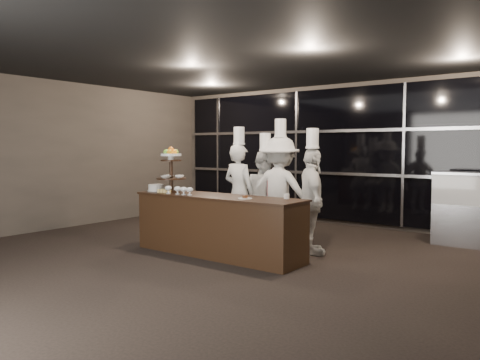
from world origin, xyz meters
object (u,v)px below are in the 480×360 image
Objects in this scene: buffet_counter at (218,225)px; display_case at (477,206)px; chef_d at (312,200)px; chef_c at (280,191)px; chef_a at (239,191)px; layer_cake at (156,188)px; display_stand at (171,166)px; chef_b at (265,196)px.

buffet_counter is 4.34m from display_case.
chef_c is at bearing 159.69° from chef_d.
chef_a is 1.52m from chef_d.
chef_d is at bearing 22.27° from layer_cake.
display_stand is (-1.00, -0.00, 0.87)m from buffet_counter.
layer_cake reaches higher than buffet_counter.
display_case is (4.03, 3.10, -0.65)m from display_stand.
chef_a is (0.90, 1.12, -0.09)m from layer_cake.
chef_b is at bearing 89.52° from buffet_counter.
chef_d reaches higher than chef_b.
chef_d is at bearing 40.34° from buffet_counter.
display_case is at bearing 35.15° from chef_c.
chef_a is at bearing -149.39° from display_case.
chef_b is 0.36m from chef_c.
chef_c is (0.76, 0.15, 0.04)m from chef_a.
layer_cake is 5.37m from display_case.
chef_b is (-3.02, -1.84, 0.13)m from display_case.
chef_b reaches higher than layer_cake.
buffet_counter is at bearing 2.18° from layer_cake.
chef_b is (0.42, 0.20, -0.07)m from chef_a.
display_case is at bearing 48.43° from chef_d.
chef_a is at bearing 175.03° from chef_d.
chef_c reaches higher than chef_d.
chef_d is (-1.92, -2.16, 0.15)m from display_case.
chef_a reaches higher than chef_b.
layer_cake is 0.16× the size of chef_b.
chef_a is at bearing 61.12° from display_stand.
chef_a reaches higher than display_stand.
display_case is at bearing 30.61° from chef_a.
buffet_counter is 1.33× the size of chef_c.
display_stand is at bearing -142.37° from display_case.
chef_a is at bearing -155.07° from chef_b.
display_stand is 0.56× the size of display_case.
display_stand is at bearing -137.89° from chef_c.
layer_cake is 0.15× the size of chef_a.
chef_d is (2.11, 0.94, -0.50)m from display_stand.
chef_a is 0.77m from chef_c.
chef_b reaches higher than display_case.
buffet_counter is 3.81× the size of display_stand.
display_case is 3.53m from chef_b.
buffet_counter is 1.35m from chef_c.
chef_d is (1.52, -0.13, -0.04)m from chef_a.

